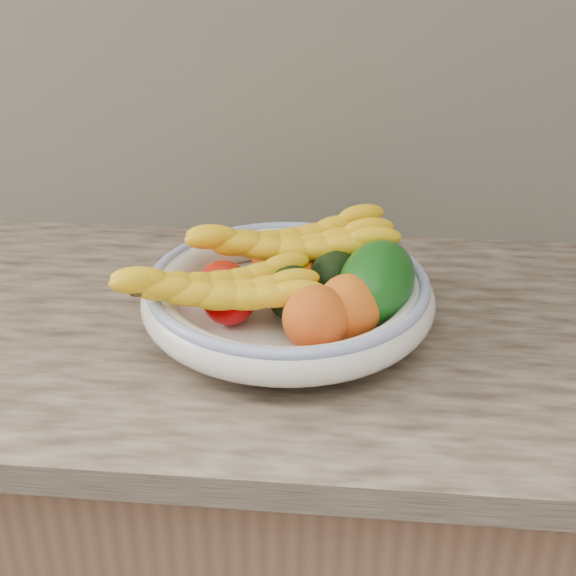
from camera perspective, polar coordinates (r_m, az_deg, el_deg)
The scene contains 15 objects.
kitchen_counter at distance 1.38m, azimuth 0.11°, elevation -17.95°, with size 2.44×0.66×1.40m.
fruit_bowl at distance 1.07m, azimuth -0.00°, elevation -0.54°, with size 0.39×0.39×0.08m.
clementine_back_left at distance 1.15m, azimuth -1.20°, elevation 2.00°, with size 0.06×0.06×0.05m, color #DD4704.
clementine_back_right at distance 1.15m, azimuth 2.34°, elevation 1.83°, with size 0.05×0.05×0.05m, color #EF5105.
clementine_back_mid at distance 1.12m, azimuth 0.50°, elevation 1.24°, with size 0.05×0.05×0.05m, color orange.
clementine_extra at distance 1.11m, azimuth 1.95°, elevation 0.87°, with size 0.05×0.05×0.05m, color #F26005.
tomato_left at distance 1.07m, azimuth -4.66°, elevation 0.37°, with size 0.07×0.07×0.06m, color #AE160B.
tomato_near_left at distance 1.03m, azimuth -4.22°, elevation -0.96°, with size 0.07×0.07×0.06m, color #BC0002.
avocado_center at distance 1.04m, azimuth 0.28°, elevation -0.32°, with size 0.07×0.10×0.07m, color black.
avocado_right at distance 1.10m, azimuth 3.48°, elevation 1.17°, with size 0.07×0.10×0.07m, color black.
green_mango at distance 1.05m, azimuth 6.31°, elevation 0.40°, with size 0.10×0.15×0.11m, color #0E4A0F.
peach_front at distance 0.98m, azimuth 1.98°, elevation -2.16°, with size 0.08×0.08×0.08m, color orange.
peach_right at distance 1.00m, azimuth 4.39°, elevation -1.31°, with size 0.08×0.08×0.08m, color orange.
banana_bunch_back at distance 1.11m, azimuth 0.22°, elevation 2.88°, with size 0.30×0.11×0.09m, color yellow, non-canonical shape.
banana_bunch_front at distance 1.01m, azimuth -5.02°, elevation -0.37°, with size 0.28×0.11×0.08m, color yellow, non-canonical shape.
Camera 1 is at (0.09, 0.73, 1.46)m, focal length 50.00 mm.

